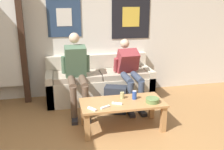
# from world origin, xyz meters

# --- Properties ---
(wall_back) EXTENTS (10.00, 0.07, 2.55)m
(wall_back) POSITION_xyz_m (0.00, 2.72, 1.28)
(wall_back) COLOR silver
(wall_back) RESTS_ON ground_plane
(couch) EXTENTS (1.91, 0.69, 0.78)m
(couch) POSITION_xyz_m (0.23, 2.37, 0.29)
(couch) COLOR beige
(couch) RESTS_ON ground_plane
(coffee_table) EXTENTS (1.17, 0.55, 0.41)m
(coffee_table) POSITION_xyz_m (0.34, 1.18, 0.34)
(coffee_table) COLOR #B27F4C
(coffee_table) RESTS_ON ground_plane
(person_seated_adult) EXTENTS (0.47, 0.88, 1.26)m
(person_seated_adult) POSITION_xyz_m (-0.22, 1.98, 0.68)
(person_seated_adult) COLOR brown
(person_seated_adult) RESTS_ON ground_plane
(person_seated_teen) EXTENTS (0.47, 0.98, 1.11)m
(person_seated_teen) POSITION_xyz_m (0.68, 2.02, 0.62)
(person_seated_teen) COLOR #384256
(person_seated_teen) RESTS_ON ground_plane
(backpack) EXTENTS (0.40, 0.34, 0.44)m
(backpack) POSITION_xyz_m (0.37, 1.72, 0.21)
(backpack) COLOR #282D38
(backpack) RESTS_ON ground_plane
(ceramic_bowl) EXTENTS (0.19, 0.19, 0.07)m
(ceramic_bowl) POSITION_xyz_m (0.74, 1.07, 0.44)
(ceramic_bowl) COLOR #607F47
(ceramic_bowl) RESTS_ON coffee_table
(pillar_candle) EXTENTS (0.06, 0.06, 0.11)m
(pillar_candle) POSITION_xyz_m (0.37, 1.30, 0.45)
(pillar_candle) COLOR tan
(pillar_candle) RESTS_ON coffee_table
(drink_can_blue) EXTENTS (0.07, 0.07, 0.12)m
(drink_can_blue) POSITION_xyz_m (0.53, 1.24, 0.47)
(drink_can_blue) COLOR #28479E
(drink_can_blue) RESTS_ON coffee_table
(game_controller_near_left) EXTENTS (0.14, 0.10, 0.03)m
(game_controller_near_left) POSITION_xyz_m (0.07, 1.03, 0.42)
(game_controller_near_left) COLOR white
(game_controller_near_left) RESTS_ON coffee_table
(game_controller_near_right) EXTENTS (0.14, 0.10, 0.03)m
(game_controller_near_right) POSITION_xyz_m (0.25, 1.11, 0.42)
(game_controller_near_right) COLOR white
(game_controller_near_right) RESTS_ON coffee_table
(game_controller_far_center) EXTENTS (0.11, 0.14, 0.03)m
(game_controller_far_center) POSITION_xyz_m (-0.11, 1.01, 0.42)
(game_controller_far_center) COLOR white
(game_controller_far_center) RESTS_ON coffee_table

